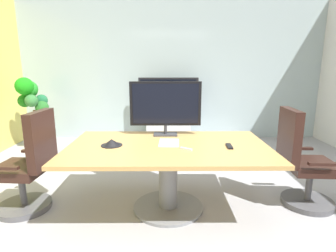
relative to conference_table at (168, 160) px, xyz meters
name	(u,v)px	position (x,y,z in m)	size (l,w,h in m)	color
ground_plane	(178,218)	(0.10, -0.20, -0.56)	(7.62, 7.62, 0.00)	#99999E
wall_back_glass_partition	(172,72)	(0.10, 3.11, 0.86)	(6.37, 0.10, 2.84)	#9EB2B7
conference_table	(168,160)	(0.00, 0.00, 0.00)	(2.09, 1.23, 0.72)	#B2894C
office_chair_left	(29,170)	(-1.48, -0.01, -0.10)	(0.61, 0.59, 1.09)	#4C4C51
office_chair_right	(302,166)	(1.48, 0.08, -0.10)	(0.61, 0.59, 1.09)	#4C4C51
tv_monitor	(165,105)	(-0.03, 0.44, 0.53)	(0.84, 0.18, 0.64)	#333338
wall_display_unit	(168,120)	(0.02, 2.75, -0.11)	(1.20, 0.36, 1.31)	#B7BABC
potted_plant	(32,106)	(-2.50, 2.23, 0.27)	(0.58, 0.63, 1.34)	brown
conference_phone	(112,143)	(-0.59, -0.01, 0.20)	(0.22, 0.22, 0.07)	black
remote_control	(229,146)	(0.63, -0.07, 0.18)	(0.05, 0.17, 0.02)	black
whiteboard_marker	(186,149)	(0.18, -0.16, 0.18)	(0.13, 0.02, 0.02)	silver
paper_notepad	(169,143)	(0.01, 0.08, 0.17)	(0.21, 0.30, 0.01)	white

